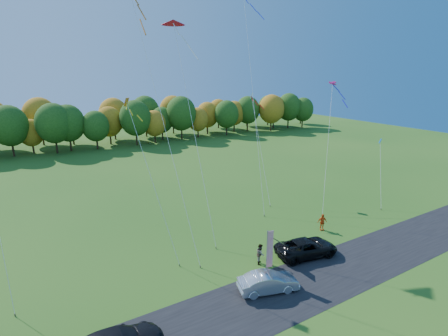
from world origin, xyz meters
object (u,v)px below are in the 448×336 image
person_east (322,222)px  feather_flag (269,249)px  black_suv (306,247)px  silver_sedan (268,282)px

person_east → feather_flag: bearing=-140.0°
feather_flag → person_east: bearing=21.3°
black_suv → feather_flag: feather_flag is taller
silver_sedan → feather_flag: feather_flag is taller
person_east → feather_flag: 10.83m
black_suv → feather_flag: size_ratio=1.35×
person_east → black_suv: bearing=-131.0°
silver_sedan → person_east: 12.24m
black_suv → silver_sedan: (-6.08, -2.33, -0.04)m
black_suv → feather_flag: (-4.99, -0.98, 1.75)m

